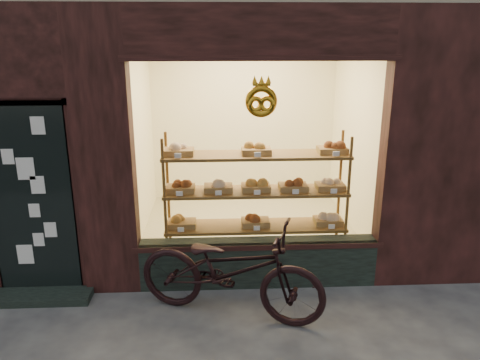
{
  "coord_description": "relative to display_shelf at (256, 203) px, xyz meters",
  "views": [
    {
      "loc": [
        -0.01,
        -2.76,
        2.79
      ],
      "look_at": [
        0.23,
        2.0,
        1.32
      ],
      "focal_mm": 35.0,
      "sensor_mm": 36.0,
      "label": 1
    }
  ],
  "objects": [
    {
      "name": "display_shelf",
      "position": [
        0.0,
        0.0,
        0.0
      ],
      "size": [
        2.2,
        0.45,
        1.7
      ],
      "color": "brown",
      "rests_on": "ground"
    },
    {
      "name": "bicycle",
      "position": [
        -0.34,
        -1.04,
        -0.34
      ],
      "size": [
        2.08,
        1.3,
        1.03
      ],
      "primitive_type": "imported",
      "rotation": [
        0.0,
        0.0,
        1.23
      ],
      "color": "black",
      "rests_on": "ground"
    }
  ]
}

